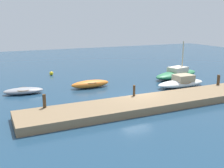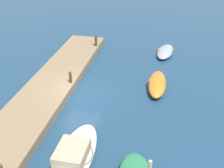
{
  "view_description": "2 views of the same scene",
  "coord_description": "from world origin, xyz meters",
  "views": [
    {
      "loc": [
        -10.92,
        -18.85,
        6.48
      ],
      "look_at": [
        -0.96,
        2.59,
        0.83
      ],
      "focal_mm": 43.01,
      "sensor_mm": 36.0,
      "label": 1
    },
    {
      "loc": [
        15.76,
        5.73,
        10.56
      ],
      "look_at": [
        -0.17,
        2.32,
        1.06
      ],
      "focal_mm": 44.34,
      "sensor_mm": 36.0,
      "label": 2
    }
  ],
  "objects": [
    {
      "name": "marker_buoy",
      "position": [
        -4.2,
        12.96,
        0.23
      ],
      "size": [
        0.46,
        0.46,
        0.46
      ],
      "primitive_type": "sphere",
      "color": "yellow",
      "rests_on": "ground_plane"
    },
    {
      "name": "dock_platform",
      "position": [
        0.0,
        -2.25,
        0.28
      ],
      "size": [
        19.87,
        3.35,
        0.57
      ],
      "primitive_type": "cube",
      "color": "#846B4C",
      "rests_on": "ground_plane"
    },
    {
      "name": "rowboat_grey",
      "position": [
        -8.34,
        5.63,
        0.29
      ],
      "size": [
        3.61,
        1.85,
        0.57
      ],
      "rotation": [
        0.0,
        0.0,
        -0.14
      ],
      "color": "#939399",
      "rests_on": "ground_plane"
    },
    {
      "name": "mooring_post_mid_west",
      "position": [
        -0.6,
        -0.82,
        1.0
      ],
      "size": [
        0.2,
        0.2,
        0.87
      ],
      "primitive_type": "cylinder",
      "color": "#47331E",
      "rests_on": "dock_platform"
    },
    {
      "name": "mooring_post_west",
      "position": [
        -7.7,
        -0.82,
        1.05
      ],
      "size": [
        0.23,
        0.23,
        0.96
      ],
      "primitive_type": "cylinder",
      "color": "#47331E",
      "rests_on": "dock_platform"
    },
    {
      "name": "motorboat_white",
      "position": [
        6.25,
        1.75,
        0.46
      ],
      "size": [
        5.26,
        1.93,
        1.22
      ],
      "rotation": [
        0.0,
        0.0,
        -0.0
      ],
      "color": "white",
      "rests_on": "ground_plane"
    },
    {
      "name": "ground_plane",
      "position": [
        0.0,
        0.0,
        0.0
      ],
      "size": [
        84.0,
        84.0,
        0.0
      ],
      "primitive_type": "plane",
      "color": "navy"
    },
    {
      "name": "mooring_post_mid_east",
      "position": [
        8.47,
        -0.82,
        1.03
      ],
      "size": [
        0.27,
        0.27,
        0.93
      ],
      "primitive_type": "cylinder",
      "color": "#47331E",
      "rests_on": "dock_platform"
    },
    {
      "name": "rowboat_orange",
      "position": [
        -2.05,
        5.31,
        0.37
      ],
      "size": [
        3.91,
        1.37,
        0.74
      ],
      "rotation": [
        0.0,
        0.0,
        0.02
      ],
      "color": "orange",
      "rests_on": "ground_plane"
    },
    {
      "name": "sailboat_green",
      "position": [
        8.54,
        5.39,
        0.5
      ],
      "size": [
        6.84,
        3.63,
        4.15
      ],
      "rotation": [
        0.0,
        0.0,
        0.24
      ],
      "color": "#2D7A4C",
      "rests_on": "ground_plane"
    }
  ]
}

